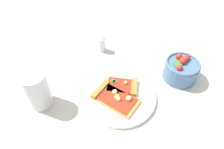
{
  "coord_description": "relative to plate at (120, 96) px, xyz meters",
  "views": [
    {
      "loc": [
        0.37,
        0.29,
        0.59
      ],
      "look_at": [
        -0.02,
        -0.06,
        0.03
      ],
      "focal_mm": 33.13,
      "sensor_mm": 36.0,
      "label": 1
    }
  ],
  "objects": [
    {
      "name": "ground_plane",
      "position": [
        -0.02,
        -0.01,
        -0.01
      ],
      "size": [
        2.4,
        2.4,
        0.0
      ],
      "primitive_type": "plane",
      "color": "beige",
      "rests_on": "ground"
    },
    {
      "name": "pizza_slice_far",
      "position": [
        -0.04,
        -0.01,
        0.01
      ],
      "size": [
        0.12,
        0.14,
        0.02
      ],
      "color": "gold",
      "rests_on": "plate"
    },
    {
      "name": "soda_glass",
      "position": [
        0.2,
        -0.18,
        0.06
      ],
      "size": [
        0.08,
        0.08,
        0.14
      ],
      "color": "silver",
      "rests_on": "ground_plane"
    },
    {
      "name": "plate",
      "position": [
        0.0,
        0.0,
        0.0
      ],
      "size": [
        0.25,
        0.25,
        0.01
      ],
      "primitive_type": "cylinder",
      "color": "white",
      "rests_on": "ground_plane"
    },
    {
      "name": "pepper_shaker",
      "position": [
        -0.14,
        -0.22,
        0.03
      ],
      "size": [
        0.03,
        0.03,
        0.08
      ],
      "color": "silver",
      "rests_on": "ground_plane"
    },
    {
      "name": "pizza_slice_near",
      "position": [
        0.02,
        -0.01,
        0.01
      ],
      "size": [
        0.1,
        0.16,
        0.03
      ],
      "color": "gold",
      "rests_on": "plate"
    },
    {
      "name": "salad_bowl",
      "position": [
        -0.23,
        0.1,
        0.03
      ],
      "size": [
        0.13,
        0.13,
        0.09
      ],
      "color": "#4C7299",
      "rests_on": "ground_plane"
    }
  ]
}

